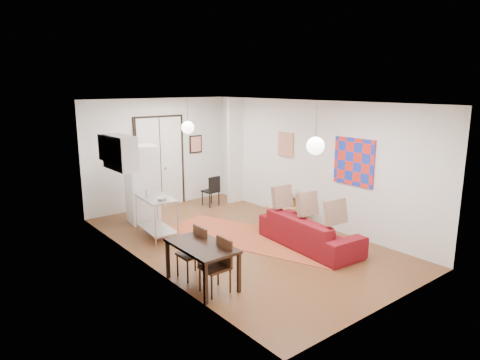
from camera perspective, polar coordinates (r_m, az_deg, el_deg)
floor at (r=9.16m, az=0.03°, el=-8.11°), size 7.00×7.00×0.00m
ceiling at (r=8.58m, az=0.03°, el=10.33°), size 4.20×7.00×0.02m
wall_back at (r=11.66m, az=-10.75°, el=3.53°), size 4.20×0.02×2.90m
wall_front at (r=6.47m, az=19.72°, el=-4.18°), size 4.20×0.02×2.90m
wall_left at (r=7.66m, az=-12.38°, el=-1.20°), size 0.02×7.00×2.90m
wall_right at (r=10.17m, az=9.34°, el=2.29°), size 0.02×7.00×2.90m
double_doors at (r=11.66m, az=-10.60°, el=2.29°), size 1.44×0.06×2.50m
stub_partition at (r=11.85m, az=-0.63°, el=3.90°), size 0.50×0.10×2.90m
wall_cabinet at (r=8.99m, az=-15.73°, el=3.56°), size 0.35×1.00×0.70m
painting_popart at (r=9.34m, az=14.95°, el=2.37°), size 0.05×1.00×1.00m
painting_abstract at (r=10.64m, az=6.13°, el=4.74°), size 0.05×0.50×0.60m
poster_back at (r=12.18m, az=-5.91°, el=4.77°), size 0.40×0.03×0.50m
print_left at (r=9.39m, az=-17.78°, el=4.10°), size 0.03×0.44×0.54m
pendant_back at (r=10.26m, az=-6.98°, el=6.97°), size 0.30×0.30×0.80m
pendant_front at (r=7.18m, az=10.03°, el=4.51°), size 0.30×0.30×0.80m
kilim_rug at (r=9.32m, az=1.98°, el=-7.72°), size 2.87×4.31×0.01m
sofa at (r=8.86m, az=9.26°, el=-6.72°), size 2.35×1.09×0.67m
coffee_table at (r=10.17m, az=6.57°, el=-3.83°), size 1.10×0.82×0.44m
potted_plant at (r=10.17m, az=7.01°, el=-2.26°), size 0.47×0.43×0.43m
kitchen_counter at (r=9.43m, az=-11.11°, el=-4.09°), size 0.68×1.21×0.89m
bowl at (r=9.08m, az=-10.33°, el=-2.44°), size 0.23×0.23×0.05m
soap_bottle at (r=9.52m, az=-12.17°, el=-1.41°), size 0.09×0.09×0.18m
fridge at (r=10.42m, az=-12.93°, el=-0.55°), size 0.74×0.74×1.86m
dining_table at (r=7.07m, az=-5.13°, el=-9.15°), size 0.73×1.27×0.70m
dining_chair_near at (r=7.47m, az=-6.89°, el=-9.01°), size 0.42×0.59×0.87m
dining_chair_far at (r=6.92m, az=-3.79°, el=-10.73°), size 0.42×0.59×0.87m
black_side_chair at (r=11.72m, az=-4.18°, el=-1.05°), size 0.41×0.41×0.83m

